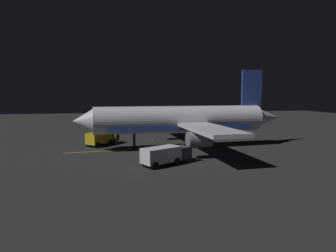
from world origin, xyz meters
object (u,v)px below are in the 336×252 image
object	(u,v)px
traffic_cone_under_wing	(153,140)
traffic_cone_near_left	(150,145)
ground_crew_worker	(115,139)
baggage_truck	(102,138)
airliner	(184,120)
catering_truck	(165,155)
traffic_cone_near_right	(134,142)
traffic_cone_far	(157,156)

from	to	relation	value
traffic_cone_under_wing	traffic_cone_near_left	bearing A→B (deg)	166.59
ground_crew_worker	traffic_cone_near_left	bearing A→B (deg)	-120.32
baggage_truck	airliner	bearing A→B (deg)	-109.48
traffic_cone_under_wing	catering_truck	bearing A→B (deg)	176.79
catering_truck	traffic_cone_near_left	world-z (taller)	catering_truck
catering_truck	ground_crew_worker	size ratio (longest dim) A/B	3.85
airliner	baggage_truck	size ratio (longest dim) A/B	5.80
catering_truck	traffic_cone_near_right	world-z (taller)	catering_truck
traffic_cone_under_wing	traffic_cone_far	xyz separation A→B (m)	(-13.22, 1.27, 0.00)
airliner	traffic_cone_near_right	size ratio (longest dim) A/B	62.17
airliner	traffic_cone_near_left	xyz separation A→B (m)	(1.66, 5.26, -4.13)
baggage_truck	traffic_cone_near_left	bearing A→B (deg)	-110.79
baggage_truck	traffic_cone_near_left	xyz separation A→B (m)	(-2.90, -7.63, -0.93)
airliner	traffic_cone_near_left	world-z (taller)	airliner
ground_crew_worker	traffic_cone_under_wing	world-z (taller)	ground_crew_worker
ground_crew_worker	traffic_cone_near_left	distance (m)	6.34
ground_crew_worker	traffic_cone_far	world-z (taller)	ground_crew_worker
catering_truck	airliner	bearing A→B (deg)	-25.40
traffic_cone_near_right	traffic_cone_under_wing	size ratio (longest dim) A/B	1.00
traffic_cone_near_left	traffic_cone_far	world-z (taller)	same
airliner	ground_crew_worker	world-z (taller)	airliner
traffic_cone_near_left	traffic_cone_far	size ratio (longest dim) A/B	1.00
catering_truck	ground_crew_worker	xyz separation A→B (m)	(15.52, 5.64, -0.29)
airliner	baggage_truck	bearing A→B (deg)	70.52
baggage_truck	traffic_cone_under_wing	bearing A→B (deg)	-77.56
traffic_cone_near_left	traffic_cone_far	xyz separation A→B (m)	(-8.38, 0.12, 0.00)
baggage_truck	catering_truck	xyz separation A→B (m)	(-15.23, -7.82, 0.00)
traffic_cone_near_left	traffic_cone_far	distance (m)	8.38
airliner	traffic_cone_under_wing	world-z (taller)	airliner
traffic_cone_near_right	baggage_truck	bearing A→B (deg)	95.07
traffic_cone_under_wing	ground_crew_worker	bearing A→B (deg)	104.03
traffic_cone_near_left	ground_crew_worker	bearing A→B (deg)	59.68
traffic_cone_under_wing	airliner	bearing A→B (deg)	-147.73
ground_crew_worker	airliner	bearing A→B (deg)	-114.37
traffic_cone_near_left	traffic_cone_under_wing	bearing A→B (deg)	-13.41
baggage_truck	catering_truck	bearing A→B (deg)	-152.81
airliner	traffic_cone_under_wing	xyz separation A→B (m)	(6.50, 4.10, -4.13)
airliner	catering_truck	size ratio (longest dim) A/B	5.10
baggage_truck	traffic_cone_near_right	world-z (taller)	baggage_truck
traffic_cone_near_left	traffic_cone_under_wing	distance (m)	4.97
ground_crew_worker	traffic_cone_far	xyz separation A→B (m)	(-11.57, -5.33, -0.64)
traffic_cone_near_right	airliner	bearing A→B (deg)	-123.45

